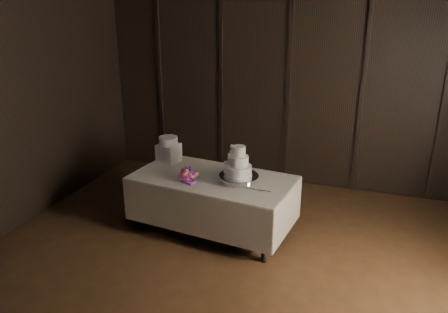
% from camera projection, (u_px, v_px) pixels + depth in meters
% --- Properties ---
extents(room, '(6.08, 7.08, 3.08)m').
position_uv_depth(room, '(206.00, 169.00, 3.67)').
color(room, black).
rests_on(room, ground).
extents(display_table, '(2.10, 1.27, 0.76)m').
position_uv_depth(display_table, '(213.00, 202.00, 5.55)').
color(display_table, beige).
rests_on(display_table, ground).
extents(cake_stand, '(0.63, 0.63, 0.09)m').
position_uv_depth(cake_stand, '(239.00, 179.00, 5.27)').
color(cake_stand, silver).
rests_on(cake_stand, display_table).
extents(wedding_cake, '(0.34, 0.31, 0.37)m').
position_uv_depth(wedding_cake, '(236.00, 164.00, 5.20)').
color(wedding_cake, white).
rests_on(wedding_cake, cake_stand).
extents(bouquet, '(0.39, 0.45, 0.18)m').
position_uv_depth(bouquet, '(188.00, 174.00, 5.37)').
color(bouquet, '#CC5A71').
rests_on(bouquet, display_table).
extents(box_pedestal, '(0.30, 0.30, 0.25)m').
position_uv_depth(box_pedestal, '(169.00, 153.00, 5.91)').
color(box_pedestal, white).
rests_on(box_pedestal, display_table).
extents(small_cake, '(0.32, 0.32, 0.10)m').
position_uv_depth(small_cake, '(168.00, 141.00, 5.85)').
color(small_cake, white).
rests_on(small_cake, box_pedestal).
extents(cake_knife, '(0.37, 0.06, 0.01)m').
position_uv_depth(cake_knife, '(252.00, 189.00, 5.07)').
color(cake_knife, silver).
rests_on(cake_knife, display_table).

